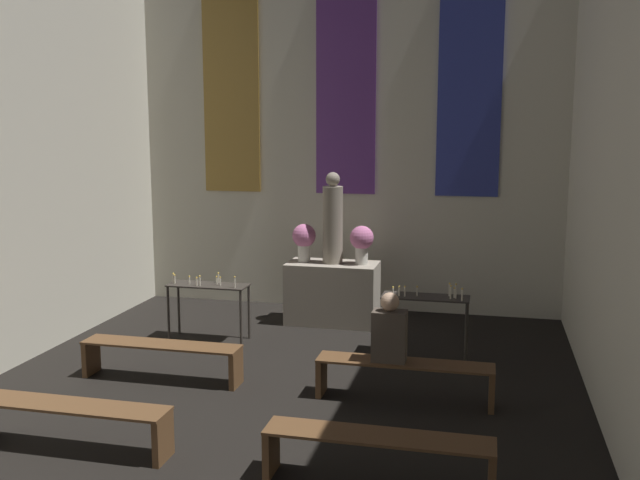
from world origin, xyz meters
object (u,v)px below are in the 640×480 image
statue (333,221)px  pew_back_left (161,353)px  altar (332,293)px  person_seated (389,331)px  flower_vase_right (362,241)px  pew_third_right (378,449)px  pew_back_right (404,373)px  candle_rack_left (208,293)px  pew_third_left (70,417)px  flower_vase_left (304,239)px  candle_rack_right (426,306)px

statue → pew_back_left: (-1.40, -2.82, -1.21)m
altar → person_seated: size_ratio=1.80×
flower_vase_right → pew_third_right: bearing=-78.3°
flower_vase_right → pew_back_left: (-1.83, -2.82, -0.94)m
pew_back_left → pew_back_right: same height
altar → flower_vase_right: 0.91m
candle_rack_left → pew_third_left: 3.49m
statue → pew_third_right: 5.03m
candle_rack_left → flower_vase_right: bearing=32.4°
flower_vase_left → candle_rack_left: (-1.04, -1.21, -0.61)m
flower_vase_left → person_seated: 3.31m
altar → flower_vase_left: 0.91m
candle_rack_left → pew_back_left: bearing=-87.4°
candle_rack_left → pew_third_left: bearing=-88.8°
flower_vase_left → flower_vase_right: bearing=0.0°
candle_rack_left → pew_back_left: size_ratio=0.59×
pew_third_left → pew_back_left: bearing=90.0°
flower_vase_left → pew_back_right: size_ratio=0.30×
candle_rack_right → flower_vase_left: bearing=147.7°
flower_vase_right → pew_third_left: bearing=-111.4°
altar → flower_vase_right: (0.43, 0.00, 0.80)m
pew_third_right → pew_back_left: same height
pew_back_right → person_seated: size_ratio=2.52×
candle_rack_right → pew_back_left: (-2.88, -1.61, -0.33)m
pew_third_left → pew_back_left: (0.00, 1.86, 0.00)m
pew_back_right → altar: bearing=116.4°
flower_vase_left → pew_back_right: 3.49m
pew_third_left → pew_back_right: 3.36m
pew_back_left → person_seated: 2.67m
pew_back_right → person_seated: (-0.17, -0.00, 0.44)m
altar → flower_vase_left: (-0.43, 0.00, 0.80)m
person_seated → candle_rack_right: bearing=81.4°
pew_third_left → person_seated: 3.25m
statue → pew_third_right: bearing=-73.3°
pew_third_right → person_seated: (-0.17, 1.86, 0.44)m
pew_back_left → pew_back_right: (2.80, 0.00, 0.00)m
flower_vase_left → person_seated: (1.67, -2.82, -0.49)m
pew_back_left → person_seated: person_seated is taller
candle_rack_right → person_seated: (-0.24, -1.61, 0.11)m
pew_third_left → pew_back_right: (2.80, 1.86, 0.00)m
candle_rack_left → pew_back_right: bearing=-29.3°
altar → pew_third_right: size_ratio=0.71×
altar → pew_back_left: (-1.40, -2.82, -0.14)m
candle_rack_left → pew_back_right: size_ratio=0.59×
flower_vase_right → pew_third_left: (-1.83, -4.68, -0.94)m
flower_vase_right → pew_back_left: bearing=-123.0°
pew_third_right → flower_vase_left: bearing=111.4°
pew_back_right → pew_back_left: bearing=180.0°
altar → person_seated: 3.09m
pew_third_right → person_seated: 1.92m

